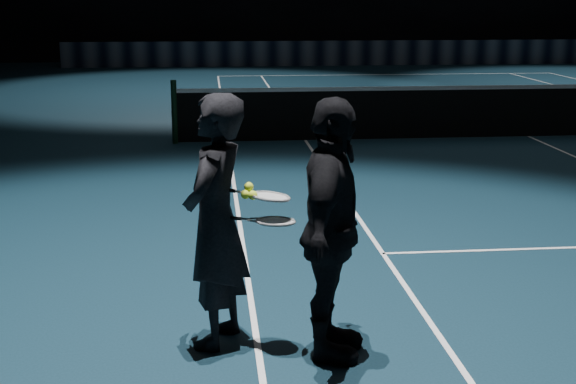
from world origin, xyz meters
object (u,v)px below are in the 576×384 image
object	(u,v)px
tennis_balls	(249,192)
racket_lower	(276,221)
player_a	(215,222)
racket_upper	(270,196)
player_b	(331,231)

from	to	relation	value
tennis_balls	racket_lower	bearing A→B (deg)	-22.30
player_a	racket_lower	bearing A→B (deg)	91.97
player_a	racket_upper	size ratio (longest dim) A/B	2.73
player_b	tennis_balls	size ratio (longest dim) A/B	15.45
player_a	player_b	bearing A→B (deg)	91.97
player_a	tennis_balls	world-z (taller)	player_a
player_b	racket_upper	xyz separation A→B (m)	(-0.41, 0.20, 0.20)
player_a	racket_lower	distance (m)	0.45
racket_upper	tennis_balls	distance (m)	0.15
racket_upper	tennis_balls	xyz separation A→B (m)	(-0.15, 0.02, 0.03)
player_b	racket_upper	world-z (taller)	player_b
racket_upper	tennis_balls	size ratio (longest dim) A/B	5.67
racket_upper	tennis_balls	world-z (taller)	tennis_balls
racket_upper	player_a	bearing A→B (deg)	-178.29
player_b	tennis_balls	world-z (taller)	player_b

